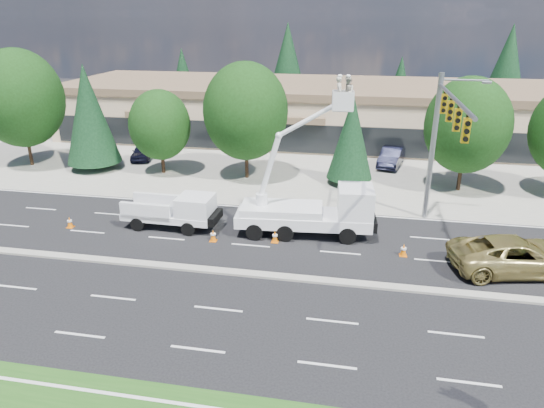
% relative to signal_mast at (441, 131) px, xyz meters
% --- Properties ---
extents(ground, '(140.00, 140.00, 0.00)m').
position_rel_signal_mast_xyz_m(ground, '(-10.03, -7.04, -6.06)').
color(ground, black).
rests_on(ground, ground).
extents(concrete_apron, '(140.00, 22.00, 0.01)m').
position_rel_signal_mast_xyz_m(concrete_apron, '(-10.03, 12.96, -6.05)').
color(concrete_apron, gray).
rests_on(concrete_apron, ground).
extents(road_median, '(120.00, 0.55, 0.12)m').
position_rel_signal_mast_xyz_m(road_median, '(-10.03, -7.04, -6.00)').
color(road_median, gray).
rests_on(road_median, ground).
extents(strip_mall, '(50.40, 15.40, 5.50)m').
position_rel_signal_mast_xyz_m(strip_mall, '(-10.03, 22.93, -3.23)').
color(strip_mall, tan).
rests_on(strip_mall, ground).
extents(tree_front_a, '(6.97, 6.97, 9.68)m').
position_rel_signal_mast_xyz_m(tree_front_a, '(-32.03, 7.96, -0.39)').
color(tree_front_a, '#332114').
rests_on(tree_front_a, ground).
extents(tree_front_b, '(4.34, 4.34, 8.55)m').
position_rel_signal_mast_xyz_m(tree_front_b, '(-26.03, 7.96, -1.47)').
color(tree_front_b, '#332114').
rests_on(tree_front_b, ground).
extents(tree_front_c, '(4.85, 4.85, 6.73)m').
position_rel_signal_mast_xyz_m(tree_front_c, '(-20.03, 7.96, -2.12)').
color(tree_front_c, '#332114').
rests_on(tree_front_c, ground).
extents(tree_front_d, '(6.45, 6.45, 8.95)m').
position_rel_signal_mast_xyz_m(tree_front_d, '(-13.03, 7.96, -0.82)').
color(tree_front_d, '#332114').
rests_on(tree_front_d, ground).
extents(tree_front_e, '(3.43, 3.43, 6.76)m').
position_rel_signal_mast_xyz_m(tree_front_e, '(-5.03, 7.96, -2.43)').
color(tree_front_e, '#332114').
rests_on(tree_front_e, ground).
extents(tree_front_f, '(5.93, 5.93, 8.23)m').
position_rel_signal_mast_xyz_m(tree_front_f, '(2.97, 7.96, -1.24)').
color(tree_front_f, '#332114').
rests_on(tree_front_f, ground).
extents(tree_back_a, '(4.07, 4.07, 8.02)m').
position_rel_signal_mast_xyz_m(tree_back_a, '(-28.03, 34.96, -1.76)').
color(tree_back_a, '#332114').
rests_on(tree_back_a, ground).
extents(tree_back_b, '(5.70, 5.70, 11.24)m').
position_rel_signal_mast_xyz_m(tree_back_b, '(-14.03, 34.96, -0.03)').
color(tree_back_b, '#332114').
rests_on(tree_back_b, ground).
extents(tree_back_c, '(3.75, 3.75, 7.39)m').
position_rel_signal_mast_xyz_m(tree_back_c, '(-0.03, 34.96, -2.09)').
color(tree_back_c, '#332114').
rests_on(tree_back_c, ground).
extents(tree_back_d, '(5.67, 5.67, 11.18)m').
position_rel_signal_mast_xyz_m(tree_back_d, '(11.97, 34.96, -0.06)').
color(tree_back_d, '#332114').
rests_on(tree_back_d, ground).
extents(signal_mast, '(2.76, 10.16, 9.00)m').
position_rel_signal_mast_xyz_m(signal_mast, '(0.00, 0.00, 0.00)').
color(signal_mast, gray).
rests_on(signal_mast, ground).
extents(utility_pickup, '(5.55, 2.30, 2.11)m').
position_rel_signal_mast_xyz_m(utility_pickup, '(-15.04, -2.22, -5.19)').
color(utility_pickup, white).
rests_on(utility_pickup, ground).
extents(bucket_truck, '(8.01, 3.09, 9.20)m').
position_rel_signal_mast_xyz_m(bucket_truck, '(-6.65, -1.69, -4.09)').
color(bucket_truck, white).
rests_on(bucket_truck, ground).
extents(traffic_cone_a, '(0.40, 0.40, 0.70)m').
position_rel_signal_mast_xyz_m(traffic_cone_a, '(-21.39, -3.42, -5.72)').
color(traffic_cone_a, orange).
rests_on(traffic_cone_a, ground).
extents(traffic_cone_b, '(0.40, 0.40, 0.70)m').
position_rel_signal_mast_xyz_m(traffic_cone_b, '(-12.26, -3.65, -5.72)').
color(traffic_cone_b, orange).
rests_on(traffic_cone_b, ground).
extents(traffic_cone_c, '(0.40, 0.40, 0.70)m').
position_rel_signal_mast_xyz_m(traffic_cone_c, '(-8.77, -3.16, -5.72)').
color(traffic_cone_c, orange).
rests_on(traffic_cone_c, ground).
extents(traffic_cone_d, '(0.40, 0.40, 0.70)m').
position_rel_signal_mast_xyz_m(traffic_cone_d, '(-1.70, -3.53, -5.72)').
color(traffic_cone_d, orange).
rests_on(traffic_cone_d, ground).
extents(minivan, '(6.86, 4.17, 1.78)m').
position_rel_signal_mast_xyz_m(minivan, '(3.64, -4.24, -5.17)').
color(minivan, tan).
rests_on(minivan, ground).
extents(parked_car_west, '(2.38, 4.25, 1.37)m').
position_rel_signal_mast_xyz_m(parked_car_west, '(-23.38, 11.43, -5.37)').
color(parked_car_west, black).
rests_on(parked_car_west, ground).
extents(parked_car_east, '(2.64, 4.97, 1.56)m').
position_rel_signal_mast_xyz_m(parked_car_east, '(-1.67, 13.38, -5.28)').
color(parked_car_east, black).
rests_on(parked_car_east, ground).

